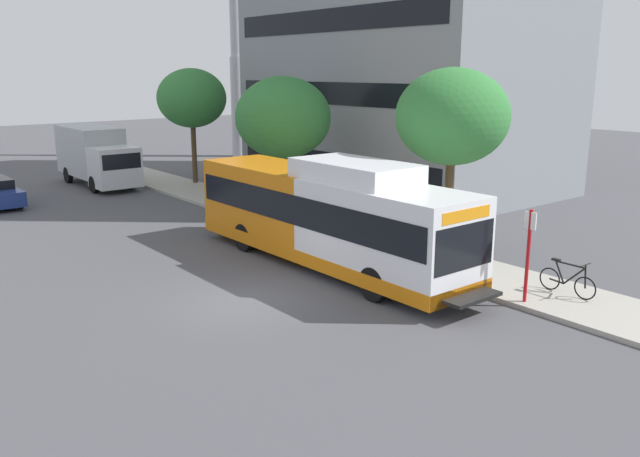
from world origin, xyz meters
The scene contains 10 objects.
ground_plane centered at (0.00, 8.00, 0.00)m, with size 120.00×120.00×0.00m, color #4C4C51.
sidewalk_curb centered at (7.00, 6.00, 0.07)m, with size 3.00×56.00×0.14m, color #A8A399.
transit_bus centered at (4.03, 1.22, 1.70)m, with size 2.58×12.25×3.65m.
bus_stop_sign_pole centered at (5.84, -5.22, 1.65)m, with size 0.10×0.36×2.60m.
bicycle_parked centered at (7.27, -5.63, 0.56)m, with size 0.52×1.76×1.02m.
street_tree_near_stop centered at (7.84, -0.69, 4.85)m, with size 3.78×3.78×6.33m.
street_tree_mid_block centered at (8.08, 9.27, 4.27)m, with size 4.33×4.33×5.98m.
street_tree_far_block centered at (8.20, 18.09, 4.84)m, with size 3.81×3.81×6.34m.
box_truck_background centered at (3.80, 21.36, 1.74)m, with size 2.32×7.01×3.25m.
lattice_comm_tower centered at (16.91, 27.31, 10.61)m, with size 1.10×1.10×31.67m.
Camera 1 is at (-9.24, -14.95, 6.37)m, focal length 36.58 mm.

